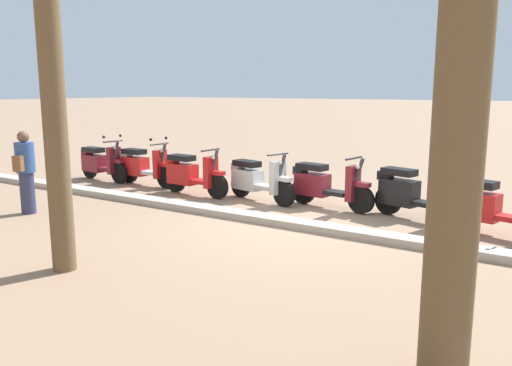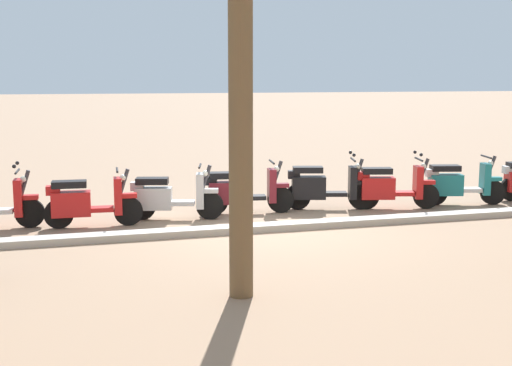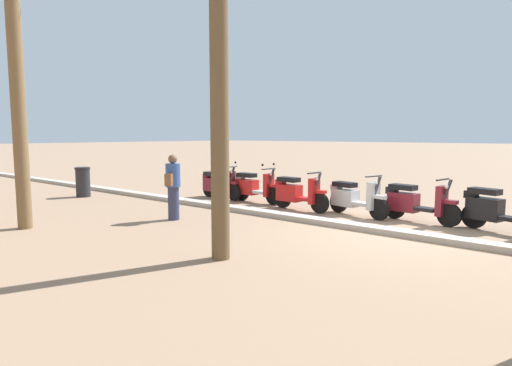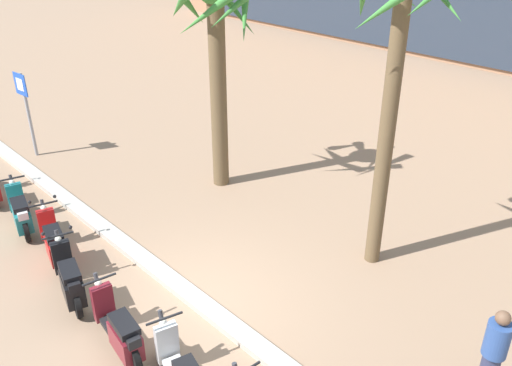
% 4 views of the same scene
% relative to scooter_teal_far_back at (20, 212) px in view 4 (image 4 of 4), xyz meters
% --- Properties ---
extents(ground_plane, '(200.00, 200.00, 0.00)m').
position_rel_scooter_teal_far_back_xyz_m(ground_plane, '(4.56, 1.10, -0.45)').
color(ground_plane, '#93755B').
extents(curb_strip, '(60.00, 0.36, 0.12)m').
position_rel_scooter_teal_far_back_xyz_m(curb_strip, '(4.56, 1.26, -0.39)').
color(curb_strip, '#ADA89E').
rests_on(curb_strip, ground).
extents(scooter_teal_far_back, '(1.73, 0.71, 1.04)m').
position_rel_scooter_teal_far_back_xyz_m(scooter_teal_far_back, '(0.00, 0.00, 0.00)').
color(scooter_teal_far_back, black).
rests_on(scooter_teal_far_back, ground).
extents(scooter_red_mid_centre, '(1.72, 0.72, 1.17)m').
position_rel_scooter_teal_far_back_xyz_m(scooter_red_mid_centre, '(1.58, 0.02, 0.00)').
color(scooter_red_mid_centre, black).
rests_on(scooter_red_mid_centre, ground).
extents(scooter_black_gap_after_mid, '(1.77, 0.76, 1.17)m').
position_rel_scooter_teal_far_back_xyz_m(scooter_black_gap_after_mid, '(2.93, -0.31, 0.01)').
color(scooter_black_gap_after_mid, black).
rests_on(scooter_black_gap_after_mid, ground).
extents(scooter_maroon_tail_end, '(1.82, 0.62, 1.04)m').
position_rel_scooter_teal_far_back_xyz_m(scooter_maroon_tail_end, '(4.64, -0.33, -0.00)').
color(scooter_maroon_tail_end, black).
rests_on(scooter_maroon_tail_end, ground).
extents(crossing_sign, '(0.60, 0.14, 2.40)m').
position_rel_scooter_teal_far_back_xyz_m(crossing_sign, '(-3.71, 1.88, 1.05)').
color(crossing_sign, '#939399').
rests_on(crossing_sign, ground).
extents(palm_tree_far_corner, '(2.39, 2.35, 5.29)m').
position_rel_scooter_teal_far_back_xyz_m(palm_tree_far_corner, '(1.25, 4.62, 3.46)').
color(palm_tree_far_corner, brown).
rests_on(palm_tree_far_corner, ground).
extents(palm_tree_mid_walkway, '(2.06, 2.09, 5.87)m').
position_rel_scooter_teal_far_back_xyz_m(palm_tree_mid_walkway, '(5.93, 4.66, 3.98)').
color(palm_tree_mid_walkway, brown).
rests_on(palm_tree_mid_walkway, ground).
extents(pedestrian_window_shopping, '(0.36, 0.46, 1.53)m').
position_rel_scooter_teal_far_back_xyz_m(pedestrian_window_shopping, '(9.04, 3.08, 0.35)').
color(pedestrian_window_shopping, '#2D3351').
rests_on(pedestrian_window_shopping, ground).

